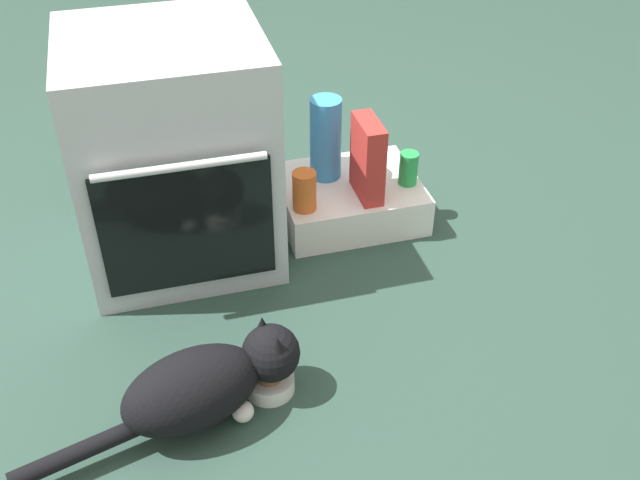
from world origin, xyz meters
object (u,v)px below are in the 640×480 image
(soda_can, at_px, (408,168))
(cat, at_px, (205,384))
(food_bowl, at_px, (269,381))
(pantry_cabinet, at_px, (349,199))
(oven, at_px, (173,152))
(sauce_jar, at_px, (304,191))
(cereal_box, at_px, (368,159))
(water_bottle, at_px, (326,139))

(soda_can, bearing_deg, cat, -138.44)
(cat, bearing_deg, food_bowl, 0.00)
(pantry_cabinet, xyz_separation_m, soda_can, (0.20, -0.06, 0.13))
(oven, height_order, soda_can, oven)
(food_bowl, xyz_separation_m, sauce_jar, (0.26, 0.63, 0.18))
(cereal_box, bearing_deg, sauce_jar, -172.67)
(cat, xyz_separation_m, soda_can, (0.83, 0.73, 0.08))
(soda_can, height_order, cereal_box, cereal_box)
(sauce_jar, relative_size, cereal_box, 0.50)
(water_bottle, relative_size, cereal_box, 1.07)
(pantry_cabinet, xyz_separation_m, sauce_jar, (-0.19, -0.12, 0.14))
(pantry_cabinet, bearing_deg, water_bottle, 136.56)
(cereal_box, bearing_deg, pantry_cabinet, 111.92)
(food_bowl, bearing_deg, oven, 101.53)
(water_bottle, relative_size, soda_can, 2.50)
(sauce_jar, bearing_deg, pantry_cabinet, 31.21)
(cat, height_order, cereal_box, cereal_box)
(pantry_cabinet, bearing_deg, food_bowl, -121.35)
(pantry_cabinet, distance_m, water_bottle, 0.24)
(pantry_cabinet, xyz_separation_m, cat, (-0.63, -0.79, 0.05))
(soda_can, bearing_deg, pantry_cabinet, 163.19)
(pantry_cabinet, relative_size, sauce_jar, 3.54)
(food_bowl, height_order, sauce_jar, sauce_jar)
(cat, distance_m, sauce_jar, 0.81)
(oven, bearing_deg, cereal_box, -4.43)
(oven, distance_m, food_bowl, 0.80)
(food_bowl, distance_m, water_bottle, 0.93)
(cat, distance_m, cereal_box, 0.98)
(pantry_cabinet, xyz_separation_m, cereal_box, (0.04, -0.09, 0.21))
(sauce_jar, bearing_deg, oven, 169.04)
(food_bowl, relative_size, water_bottle, 0.46)
(oven, height_order, cereal_box, oven)
(food_bowl, relative_size, soda_can, 1.15)
(water_bottle, bearing_deg, soda_can, -25.15)
(cereal_box, bearing_deg, cat, -133.31)
(water_bottle, bearing_deg, cereal_box, -55.70)
(pantry_cabinet, height_order, food_bowl, pantry_cabinet)
(oven, height_order, pantry_cabinet, oven)
(food_bowl, bearing_deg, sauce_jar, 67.45)
(food_bowl, bearing_deg, soda_can, 46.47)
(sauce_jar, height_order, soda_can, sauce_jar)
(soda_can, relative_size, cereal_box, 0.43)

